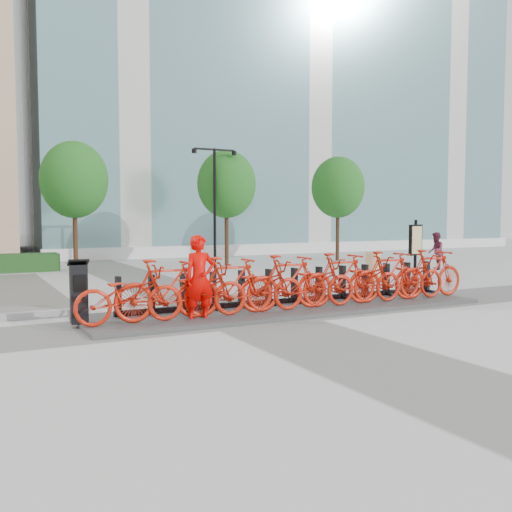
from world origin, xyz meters
name	(u,v)px	position (x,y,z in m)	size (l,w,h in m)	color
ground	(247,317)	(0.00, 0.00, 0.00)	(120.00, 120.00, 0.00)	#B5B5B5
glass_building	(259,80)	(14.00, 26.00, 12.00)	(32.00, 16.00, 24.00)	slate
tree_1	(74,180)	(-1.50, 12.00, 3.59)	(2.60, 2.60, 5.10)	#563220
tree_2	(226,184)	(5.00, 12.00, 3.59)	(2.60, 2.60, 5.10)	#563220
tree_3	(338,187)	(11.00, 12.00, 3.59)	(2.60, 2.60, 5.10)	#563220
streetlamp	(215,193)	(4.00, 11.00, 3.13)	(2.00, 0.20, 5.00)	black
dock_pad	(291,308)	(1.30, 0.30, 0.04)	(9.60, 2.40, 0.08)	#434445
dock_rail_posts	(296,285)	(1.72, 0.77, 0.51)	(8.74, 0.50, 0.85)	black
bike_0	(130,295)	(-2.60, -0.05, 0.64)	(0.75, 2.15, 1.13)	#BA1C0A
bike_1	(165,290)	(-1.88, -0.05, 0.71)	(0.59, 2.09, 1.25)	#BA1C0A
bike_2	(198,291)	(-1.16, -0.05, 0.64)	(0.75, 2.15, 1.13)	#BA1C0A
bike_3	(230,286)	(-0.44, -0.05, 0.71)	(0.59, 2.09, 1.25)	#BA1C0A
bike_4	(260,287)	(0.28, -0.05, 0.64)	(0.75, 2.15, 1.13)	#BA1C0A
bike_5	(288,282)	(1.00, -0.05, 0.71)	(0.59, 2.09, 1.25)	#BA1C0A
bike_6	(315,283)	(1.72, -0.05, 0.64)	(0.75, 2.15, 1.13)	#BA1C0A
bike_7	(340,279)	(2.44, -0.05, 0.71)	(0.59, 2.09, 1.25)	#BA1C0A
bike_8	(365,280)	(3.16, -0.05, 0.64)	(0.75, 2.15, 1.13)	#BA1C0A
bike_9	(388,276)	(3.88, -0.05, 0.71)	(0.59, 2.09, 1.25)	#BA1C0A
bike_10	(410,277)	(4.60, -0.05, 0.64)	(0.75, 2.15, 1.13)	#BA1C0A
bike_11	(431,273)	(5.32, -0.05, 0.71)	(0.59, 2.09, 1.25)	#BA1C0A
kiosk	(79,292)	(-3.48, 0.44, 0.69)	(0.41, 0.35, 1.28)	black
worker_red	(200,279)	(-1.17, -0.16, 0.90)	(0.66, 0.43, 1.80)	#DF0300
pedestrian	(436,251)	(11.73, 6.19, 0.77)	(0.75, 0.58, 1.54)	maroon
construction_barrel	(373,266)	(6.87, 4.19, 0.49)	(0.51, 0.51, 0.98)	orange
map_sign	(416,243)	(6.86, 2.17, 1.37)	(0.67, 0.31, 2.08)	black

